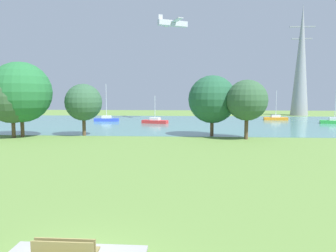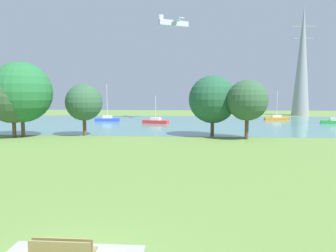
# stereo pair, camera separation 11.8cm
# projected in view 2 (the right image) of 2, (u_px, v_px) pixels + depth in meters

# --- Properties ---
(ground_plane) EXTENTS (160.00, 160.00, 0.00)m
(ground_plane) POSITION_uv_depth(u_px,v_px,m) (153.00, 147.00, 30.66)
(ground_plane) COLOR olive
(water_surface) EXTENTS (140.00, 40.00, 0.02)m
(water_surface) POSITION_uv_depth(u_px,v_px,m) (171.00, 123.00, 58.45)
(water_surface) COLOR slate
(water_surface) RESTS_ON ground
(sailboat_orange) EXTENTS (4.91, 1.89, 6.19)m
(sailboat_orange) POSITION_uv_depth(u_px,v_px,m) (277.00, 118.00, 64.56)
(sailboat_orange) COLOR orange
(sailboat_orange) RESTS_ON water_surface
(sailboat_blue) EXTENTS (4.84, 1.64, 7.42)m
(sailboat_blue) POSITION_uv_depth(u_px,v_px,m) (107.00, 119.00, 61.83)
(sailboat_blue) COLOR blue
(sailboat_blue) RESTS_ON water_surface
(sailboat_red) EXTENTS (5.03, 2.77, 5.11)m
(sailboat_red) POSITION_uv_depth(u_px,v_px,m) (156.00, 121.00, 56.92)
(sailboat_red) COLOR red
(sailboat_red) RESTS_ON water_surface
(sailboat_green) EXTENTS (5.03, 2.77, 7.56)m
(sailboat_green) POSITION_uv_depth(u_px,v_px,m) (336.00, 121.00, 56.09)
(sailboat_green) COLOR green
(sailboat_green) RESTS_ON water_surface
(tree_east_far) EXTENTS (6.45, 6.45, 8.23)m
(tree_east_far) POSITION_uv_depth(u_px,v_px,m) (13.00, 97.00, 37.14)
(tree_east_far) COLOR brown
(tree_east_far) RESTS_ON ground
(tree_east_near) EXTENTS (7.39, 7.39, 9.21)m
(tree_east_near) POSITION_uv_depth(u_px,v_px,m) (21.00, 92.00, 37.63)
(tree_east_near) COLOR brown
(tree_east_near) RESTS_ON ground
(tree_mid_shore) EXTENTS (4.68, 4.68, 6.61)m
(tree_mid_shore) POSITION_uv_depth(u_px,v_px,m) (84.00, 102.00, 39.11)
(tree_mid_shore) COLOR brown
(tree_mid_shore) RESTS_ON ground
(tree_west_near) EXTENTS (5.98, 5.98, 7.64)m
(tree_west_near) POSITION_uv_depth(u_px,v_px,m) (213.00, 99.00, 38.42)
(tree_west_near) COLOR brown
(tree_west_near) RESTS_ON ground
(tree_west_far) EXTENTS (4.77, 4.77, 6.96)m
(tree_west_far) POSITION_uv_depth(u_px,v_px,m) (247.00, 100.00, 35.68)
(tree_west_far) COLOR brown
(tree_west_far) RESTS_ON ground
(electricity_pylon) EXTENTS (6.40, 4.40, 28.36)m
(electricity_pylon) POSITION_uv_depth(u_px,v_px,m) (302.00, 60.00, 79.07)
(electricity_pylon) COLOR gray
(electricity_pylon) RESTS_ON ground
(light_aircraft) EXTENTS (6.25, 8.06, 2.10)m
(light_aircraft) POSITION_uv_depth(u_px,v_px,m) (173.00, 23.00, 64.15)
(light_aircraft) COLOR silver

